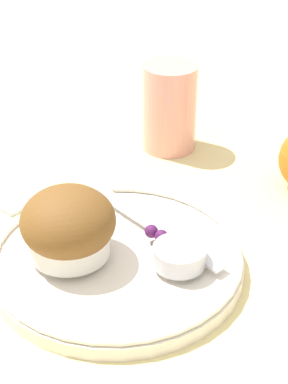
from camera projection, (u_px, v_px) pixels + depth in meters
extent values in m
plane|color=beige|center=(106.00, 270.00, 0.62)|extent=(3.00, 3.00, 0.00)
cylinder|color=silver|center=(117.00, 262.00, 0.62)|extent=(0.24, 0.24, 0.01)
torus|color=silver|center=(117.00, 254.00, 0.61)|extent=(0.24, 0.24, 0.01)
cylinder|color=silver|center=(69.00, 240.00, 0.60)|extent=(0.08, 0.08, 0.03)
ellipsoid|color=brown|center=(68.00, 221.00, 0.59)|extent=(0.09, 0.09, 0.06)
cylinder|color=silver|center=(179.00, 256.00, 0.59)|extent=(0.05, 0.05, 0.02)
cylinder|color=white|center=(179.00, 249.00, 0.58)|extent=(0.04, 0.04, 0.00)
sphere|color=#4C194C|center=(151.00, 231.00, 0.62)|extent=(0.01, 0.01, 0.01)
sphere|color=#4C194C|center=(161.00, 236.00, 0.62)|extent=(0.01, 0.01, 0.01)
cube|color=silver|center=(149.00, 223.00, 0.65)|extent=(0.20, 0.04, 0.00)
cylinder|color=#E5998C|center=(170.00, 108.00, 0.80)|extent=(0.07, 0.07, 0.11)
cube|color=#B2BCCC|center=(0.00, 183.00, 0.75)|extent=(0.12, 0.07, 0.01)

